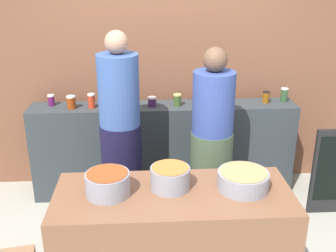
# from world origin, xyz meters

# --- Properties ---
(storefront_wall) EXTENTS (4.80, 0.12, 3.00)m
(storefront_wall) POSITION_xyz_m (0.00, 1.45, 1.50)
(storefront_wall) COLOR brown
(storefront_wall) RESTS_ON ground
(display_shelf) EXTENTS (2.70, 0.36, 0.98)m
(display_shelf) POSITION_xyz_m (0.00, 1.10, 0.49)
(display_shelf) COLOR #31383A
(display_shelf) RESTS_ON ground
(prep_table) EXTENTS (1.70, 0.70, 0.80)m
(prep_table) POSITION_xyz_m (0.00, -0.30, 0.40)
(prep_table) COLOR brown
(prep_table) RESTS_ON ground
(preserve_jar_0) EXTENTS (0.07, 0.07, 0.11)m
(preserve_jar_0) POSITION_xyz_m (-1.13, 1.16, 1.04)
(preserve_jar_0) COLOR #5A164C
(preserve_jar_0) RESTS_ON display_shelf
(preserve_jar_1) EXTENTS (0.09, 0.09, 0.13)m
(preserve_jar_1) POSITION_xyz_m (-0.91, 1.05, 1.05)
(preserve_jar_1) COLOR #90340E
(preserve_jar_1) RESTS_ON display_shelf
(preserve_jar_2) EXTENTS (0.07, 0.07, 0.15)m
(preserve_jar_2) POSITION_xyz_m (-0.71, 1.06, 1.06)
(preserve_jar_2) COLOR red
(preserve_jar_2) RESTS_ON display_shelf
(preserve_jar_3) EXTENTS (0.07, 0.07, 0.11)m
(preserve_jar_3) POSITION_xyz_m (-0.43, 1.14, 1.04)
(preserve_jar_3) COLOR #CA6115
(preserve_jar_3) RESTS_ON display_shelf
(preserve_jar_4) EXTENTS (0.09, 0.09, 0.10)m
(preserve_jar_4) POSITION_xyz_m (-0.12, 1.07, 1.03)
(preserve_jar_4) COLOR #401A43
(preserve_jar_4) RESTS_ON display_shelf
(preserve_jar_5) EXTENTS (0.08, 0.08, 0.12)m
(preserve_jar_5) POSITION_xyz_m (0.14, 1.07, 1.04)
(preserve_jar_5) COLOR #3B5526
(preserve_jar_5) RESTS_ON display_shelf
(preserve_jar_6) EXTENTS (0.07, 0.07, 0.11)m
(preserve_jar_6) POSITION_xyz_m (0.51, 1.05, 1.04)
(preserve_jar_6) COLOR gold
(preserve_jar_6) RESTS_ON display_shelf
(preserve_jar_7) EXTENTS (0.07, 0.07, 0.12)m
(preserve_jar_7) POSITION_xyz_m (1.05, 1.12, 1.04)
(preserve_jar_7) COLOR brown
(preserve_jar_7) RESTS_ON display_shelf
(preserve_jar_8) EXTENTS (0.08, 0.08, 0.14)m
(preserve_jar_8) POSITION_xyz_m (1.25, 1.15, 1.05)
(preserve_jar_8) COLOR #2E4C2B
(preserve_jar_8) RESTS_ON display_shelf
(cooking_pot_left) EXTENTS (0.31, 0.31, 0.17)m
(cooking_pot_left) POSITION_xyz_m (-0.46, -0.29, 0.88)
(cooking_pot_left) COLOR gray
(cooking_pot_left) RESTS_ON prep_table
(cooking_pot_center) EXTENTS (0.29, 0.29, 0.17)m
(cooking_pot_center) POSITION_xyz_m (-0.02, -0.23, 0.88)
(cooking_pot_center) COLOR gray
(cooking_pot_center) RESTS_ON prep_table
(cooking_pot_right) EXTENTS (0.37, 0.37, 0.14)m
(cooking_pot_right) POSITION_xyz_m (0.50, -0.27, 0.86)
(cooking_pot_right) COLOR gray
(cooking_pot_right) RESTS_ON prep_table
(cook_with_tongs) EXTENTS (0.37, 0.37, 1.82)m
(cook_with_tongs) POSITION_xyz_m (-0.41, 0.53, 0.83)
(cook_with_tongs) COLOR black
(cook_with_tongs) RESTS_ON ground
(cook_in_cap) EXTENTS (0.38, 0.38, 1.67)m
(cook_in_cap) POSITION_xyz_m (0.41, 0.54, 0.75)
(cook_in_cap) COLOR #46573E
(cook_in_cap) RESTS_ON ground
(chalkboard_sign) EXTENTS (0.45, 0.05, 0.88)m
(chalkboard_sign) POSITION_xyz_m (1.63, 0.58, 0.45)
(chalkboard_sign) COLOR black
(chalkboard_sign) RESTS_ON ground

